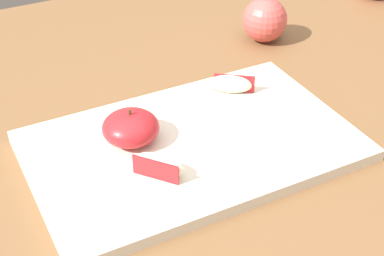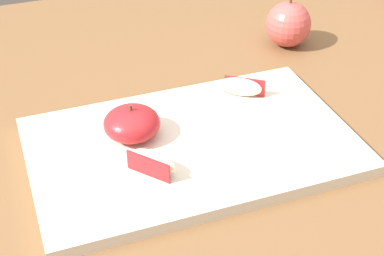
{
  "view_description": "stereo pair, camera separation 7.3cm",
  "coord_description": "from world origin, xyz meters",
  "px_view_note": "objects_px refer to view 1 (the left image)",
  "views": [
    {
      "loc": [
        -0.22,
        -0.61,
        1.21
      ],
      "look_at": [
        0.06,
        -0.08,
        0.79
      ],
      "focal_mm": 54.88,
      "sensor_mm": 36.0,
      "label": 1
    },
    {
      "loc": [
        -0.15,
        -0.64,
        1.21
      ],
      "look_at": [
        0.06,
        -0.08,
        0.79
      ],
      "focal_mm": 54.88,
      "sensor_mm": 36.0,
      "label": 2
    }
  ],
  "objects_px": {
    "apple_half_skin_up": "(131,128)",
    "whole_apple_pink_lady": "(265,20)",
    "cutting_board": "(192,146)",
    "apple_wedge_right": "(232,85)",
    "apple_wedge_back": "(159,165)"
  },
  "relations": [
    {
      "from": "apple_wedge_right",
      "to": "whole_apple_pink_lady",
      "type": "height_order",
      "value": "whole_apple_pink_lady"
    },
    {
      "from": "cutting_board",
      "to": "apple_wedge_right",
      "type": "bearing_deg",
      "value": 36.26
    },
    {
      "from": "apple_wedge_back",
      "to": "whole_apple_pink_lady",
      "type": "xyz_separation_m",
      "value": [
        0.32,
        0.26,
        0.01
      ]
    },
    {
      "from": "apple_half_skin_up",
      "to": "whole_apple_pink_lady",
      "type": "xyz_separation_m",
      "value": [
        0.32,
        0.19,
        0.0
      ]
    },
    {
      "from": "cutting_board",
      "to": "whole_apple_pink_lady",
      "type": "height_order",
      "value": "whole_apple_pink_lady"
    },
    {
      "from": "apple_wedge_back",
      "to": "apple_wedge_right",
      "type": "relative_size",
      "value": 0.98
    },
    {
      "from": "cutting_board",
      "to": "apple_wedge_back",
      "type": "distance_m",
      "value": 0.08
    },
    {
      "from": "apple_half_skin_up",
      "to": "whole_apple_pink_lady",
      "type": "relative_size",
      "value": 0.87
    },
    {
      "from": "apple_half_skin_up",
      "to": "whole_apple_pink_lady",
      "type": "bearing_deg",
      "value": 30.18
    },
    {
      "from": "apple_half_skin_up",
      "to": "apple_wedge_back",
      "type": "xyz_separation_m",
      "value": [
        0.0,
        -0.08,
        -0.01
      ]
    },
    {
      "from": "cutting_board",
      "to": "apple_wedge_back",
      "type": "relative_size",
      "value": 6.75
    },
    {
      "from": "apple_half_skin_up",
      "to": "whole_apple_pink_lady",
      "type": "height_order",
      "value": "whole_apple_pink_lady"
    },
    {
      "from": "apple_half_skin_up",
      "to": "apple_wedge_back",
      "type": "bearing_deg",
      "value": -86.93
    },
    {
      "from": "apple_wedge_right",
      "to": "whole_apple_pink_lady",
      "type": "relative_size",
      "value": 0.74
    },
    {
      "from": "apple_wedge_back",
      "to": "apple_half_skin_up",
      "type": "bearing_deg",
      "value": 93.07
    }
  ]
}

